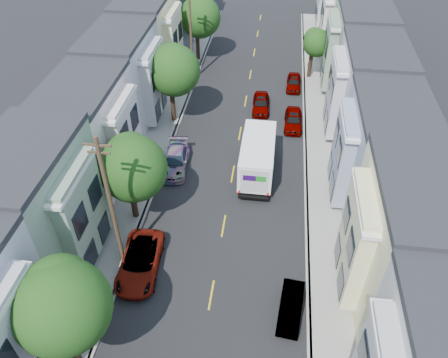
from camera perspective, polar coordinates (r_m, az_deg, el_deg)
name	(u,v)px	position (r m, az deg, el deg)	size (l,w,h in m)	color
ground	(211,295)	(28.38, -1.67, -14.91)	(160.00, 160.00, 0.00)	black
road_slab	(237,153)	(38.82, 1.65, 3.47)	(12.00, 70.00, 0.02)	black
curb_left	(170,147)	(39.68, -7.09, 4.19)	(0.30, 70.00, 0.15)	gray
curb_right	(305,157)	(38.80, 10.58, 2.81)	(0.30, 70.00, 0.15)	gray
sidewalk_left	(156,146)	(39.99, -8.91, 4.31)	(2.60, 70.00, 0.15)	gray
sidewalk_right	(320,158)	(38.93, 12.48, 2.64)	(2.60, 70.00, 0.15)	gray
centerline	(237,153)	(38.82, 1.65, 3.46)	(0.12, 70.00, 0.01)	gold
townhouse_row_left	(115,143)	(41.17, -14.02, 4.55)	(5.00, 70.00, 8.50)	#979DB7
townhouse_row_right	(365,163)	(39.60, 17.91, 2.06)	(5.00, 70.00, 8.50)	#979DB7
tree_b	(61,307)	(22.84, -20.51, -15.42)	(4.70, 4.70, 7.71)	black
tree_c	(132,169)	(30.25, -11.97, 1.35)	(4.70, 4.70, 7.06)	black
tree_d	(173,71)	(40.65, -6.66, 13.88)	(4.70, 4.70, 7.72)	black
tree_e	(199,17)	(53.09, -3.25, 20.35)	(4.70, 4.70, 7.54)	black
tree_far_r	(316,43)	(50.11, 11.90, 16.94)	(2.98, 2.98, 5.58)	black
utility_pole_near	(111,205)	(27.10, -14.54, -3.33)	(1.60, 0.26, 10.00)	#42301E
utility_pole_far	(191,35)	(48.39, -4.34, 18.24)	(1.60, 0.26, 10.00)	#42301E
fedex_truck	(257,156)	(35.45, 4.39, 2.96)	(2.64, 6.85, 3.29)	white
lead_sedan	(261,104)	(44.60, 4.84, 9.79)	(1.67, 4.36, 1.42)	black
parked_left_c	(140,262)	(29.48, -10.91, -10.60)	(2.51, 5.44, 1.51)	silver
parked_left_d	(175,160)	(36.95, -6.36, 2.43)	(2.06, 4.91, 1.47)	#390C06
parked_right_b	(291,307)	(27.43, 8.68, -16.23)	(1.30, 3.70, 1.23)	silver
parked_right_c	(293,120)	(42.37, 9.03, 7.61)	(1.67, 4.37, 1.42)	black
parked_right_d	(294,83)	(49.03, 9.09, 12.34)	(1.52, 3.97, 1.29)	black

